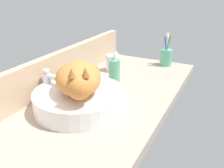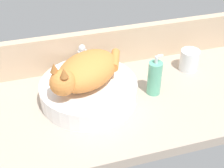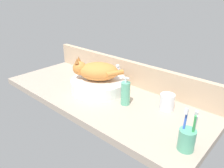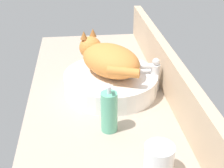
{
  "view_description": "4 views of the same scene",
  "coord_description": "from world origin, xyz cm",
  "px_view_note": "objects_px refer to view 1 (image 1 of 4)",
  "views": [
    {
      "loc": [
        -77.46,
        -46.27,
        47.67
      ],
      "look_at": [
        7.12,
        -3.97,
        7.03
      ],
      "focal_mm": 40.0,
      "sensor_mm": 36.0,
      "label": 1
    },
    {
      "loc": [
        -22.37,
        -84.68,
        74.5
      ],
      "look_at": [
        2.58,
        0.93,
        7.29
      ],
      "focal_mm": 50.0,
      "sensor_mm": 36.0,
      "label": 2
    },
    {
      "loc": [
        86.47,
        -85.23,
        61.1
      ],
      "look_at": [
        7.72,
        1.98,
        8.7
      ],
      "focal_mm": 35.0,
      "sensor_mm": 36.0,
      "label": 3
    },
    {
      "loc": [
        98.45,
        -7.39,
        60.46
      ],
      "look_at": [
        4.26,
        3.28,
        8.34
      ],
      "focal_mm": 50.0,
      "sensor_mm": 36.0,
      "label": 4
    }
  ],
  "objects_px": {
    "sink_basin": "(80,100)",
    "soap_dispenser": "(114,73)",
    "cat": "(79,78)",
    "faucet": "(49,83)",
    "toothbrush_cup": "(166,57)",
    "water_glass": "(113,64)"
  },
  "relations": [
    {
      "from": "faucet",
      "to": "water_glass",
      "type": "xyz_separation_m",
      "value": [
        0.43,
        -0.08,
        -0.03
      ]
    },
    {
      "from": "cat",
      "to": "water_glass",
      "type": "xyz_separation_m",
      "value": [
        0.46,
        0.08,
        -0.09
      ]
    },
    {
      "from": "cat",
      "to": "soap_dispenser",
      "type": "relative_size",
      "value": 1.81
    },
    {
      "from": "soap_dispenser",
      "to": "cat",
      "type": "bearing_deg",
      "value": 174.75
    },
    {
      "from": "sink_basin",
      "to": "faucet",
      "type": "xyz_separation_m",
      "value": [
        0.01,
        0.16,
        0.04
      ]
    },
    {
      "from": "soap_dispenser",
      "to": "toothbrush_cup",
      "type": "height_order",
      "value": "toothbrush_cup"
    },
    {
      "from": "toothbrush_cup",
      "to": "cat",
      "type": "bearing_deg",
      "value": 167.33
    },
    {
      "from": "soap_dispenser",
      "to": "water_glass",
      "type": "height_order",
      "value": "soap_dispenser"
    },
    {
      "from": "water_glass",
      "to": "cat",
      "type": "bearing_deg",
      "value": -169.59
    },
    {
      "from": "water_glass",
      "to": "toothbrush_cup",
      "type": "bearing_deg",
      "value": -47.04
    },
    {
      "from": "sink_basin",
      "to": "cat",
      "type": "distance_m",
      "value": 0.1
    },
    {
      "from": "sink_basin",
      "to": "soap_dispenser",
      "type": "xyz_separation_m",
      "value": [
        0.24,
        -0.03,
        0.03
      ]
    },
    {
      "from": "cat",
      "to": "toothbrush_cup",
      "type": "distance_m",
      "value": 0.7
    },
    {
      "from": "faucet",
      "to": "cat",
      "type": "bearing_deg",
      "value": -98.4
    },
    {
      "from": "faucet",
      "to": "water_glass",
      "type": "height_order",
      "value": "faucet"
    },
    {
      "from": "cat",
      "to": "soap_dispenser",
      "type": "bearing_deg",
      "value": -5.25
    },
    {
      "from": "sink_basin",
      "to": "faucet",
      "type": "distance_m",
      "value": 0.16
    },
    {
      "from": "soap_dispenser",
      "to": "toothbrush_cup",
      "type": "xyz_separation_m",
      "value": [
        0.42,
        -0.13,
        -0.02
      ]
    },
    {
      "from": "sink_basin",
      "to": "cat",
      "type": "relative_size",
      "value": 1.17
    },
    {
      "from": "faucet",
      "to": "water_glass",
      "type": "bearing_deg",
      "value": -10.49
    },
    {
      "from": "sink_basin",
      "to": "water_glass",
      "type": "height_order",
      "value": "water_glass"
    },
    {
      "from": "cat",
      "to": "faucet",
      "type": "relative_size",
      "value": 2.22
    }
  ]
}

